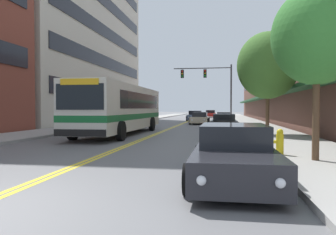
{
  "coord_description": "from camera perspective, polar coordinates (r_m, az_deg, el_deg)",
  "views": [
    {
      "loc": [
        4.05,
        -4.67,
        1.63
      ],
      "look_at": [
        -0.21,
        21.86,
        0.89
      ],
      "focal_mm": 35.0,
      "sensor_mm": 36.0,
      "label": 1
    }
  ],
  "objects": [
    {
      "name": "centre_line",
      "position": [
        41.89,
        3.57,
        -0.65
      ],
      "size": [
        0.34,
        106.0,
        0.01
      ],
      "color": "yellow",
      "rests_on": "ground_plane"
    },
    {
      "name": "car_white_parked_right_mid",
      "position": [
        37.58,
        9.73,
        -0.04
      ],
      "size": [
        2.06,
        4.25,
        1.21
      ],
      "color": "white",
      "rests_on": "ground_plane"
    },
    {
      "name": "street_tree_right_near",
      "position": [
        10.52,
        24.5,
        12.76
      ],
      "size": [
        2.54,
        2.54,
        4.96
      ],
      "color": "brown",
      "rests_on": "sidewalk_right"
    },
    {
      "name": "city_bus",
      "position": [
        21.02,
        -8.1,
        1.78
      ],
      "size": [
        2.86,
        12.36,
        3.01
      ],
      "color": "silver",
      "rests_on": "ground_plane"
    },
    {
      "name": "sidewalk_right",
      "position": [
        41.82,
        13.52,
        -0.6
      ],
      "size": [
        3.52,
        106.0,
        0.14
      ],
      "color": "#9E9B96",
      "rests_on": "ground_plane"
    },
    {
      "name": "car_silver_parked_left_mid",
      "position": [
        36.13,
        -4.41,
        -0.0
      ],
      "size": [
        2.08,
        4.77,
        1.36
      ],
      "color": "#B7B7BC",
      "rests_on": "ground_plane"
    },
    {
      "name": "fire_hydrant",
      "position": [
        11.19,
        18.89,
        -4.01
      ],
      "size": [
        0.32,
        0.24,
        0.83
      ],
      "color": "yellow",
      "rests_on": "sidewalk_right"
    },
    {
      "name": "car_champagne_moving_second",
      "position": [
        34.58,
        5.55,
        -0.17
      ],
      "size": [
        2.0,
        4.83,
        1.25
      ],
      "color": "beige",
      "rests_on": "ground_plane"
    },
    {
      "name": "street_tree_right_mid",
      "position": [
        20.05,
        16.99,
        8.65
      ],
      "size": [
        3.53,
        3.53,
        5.93
      ],
      "color": "brown",
      "rests_on": "sidewalk_right"
    },
    {
      "name": "office_tower_left",
      "position": [
        44.03,
        -18.24,
        17.96
      ],
      "size": [
        12.08,
        29.62,
        28.21
      ],
      "color": "beige",
      "rests_on": "ground_plane"
    },
    {
      "name": "traffic_signal_mast",
      "position": [
        36.94,
        7.51,
        6.24
      ],
      "size": [
        6.48,
        0.38,
        6.49
      ],
      "color": "#47474C",
      "rests_on": "ground_plane"
    },
    {
      "name": "sidewalk_left",
      "position": [
        43.2,
        -6.06,
        -0.5
      ],
      "size": [
        3.52,
        106.0,
        0.14
      ],
      "color": "#9E9B96",
      "rests_on": "ground_plane"
    },
    {
      "name": "car_charcoal_parked_right_foreground",
      "position": [
        7.67,
        11.38,
        -6.3
      ],
      "size": [
        1.97,
        4.93,
        1.26
      ],
      "color": "#232328",
      "rests_on": "ground_plane"
    },
    {
      "name": "street_lamp_left_near",
      "position": [
        15.58,
        -27.1,
        11.7
      ],
      "size": [
        2.25,
        0.28,
        7.36
      ],
      "color": "#47474C",
      "rests_on": "ground_plane"
    },
    {
      "name": "storefront_row_right",
      "position": [
        42.8,
        21.63,
        5.89
      ],
      "size": [
        9.1,
        68.0,
        9.87
      ],
      "color": "brown",
      "rests_on": "ground_plane"
    },
    {
      "name": "car_red_moving_lead",
      "position": [
        60.3,
        7.41,
        0.6
      ],
      "size": [
        2.12,
        4.13,
        1.33
      ],
      "color": "maroon",
      "rests_on": "ground_plane"
    },
    {
      "name": "ground_plane",
      "position": [
        41.89,
        3.57,
        -0.65
      ],
      "size": [
        240.0,
        240.0,
        0.0
      ],
      "primitive_type": "plane",
      "color": "slate"
    },
    {
      "name": "car_slate_blue_moving_third",
      "position": [
        44.23,
        4.73,
        0.26
      ],
      "size": [
        2.09,
        4.74,
        1.33
      ],
      "color": "#475675",
      "rests_on": "ground_plane"
    },
    {
      "name": "car_black_parked_right_far",
      "position": [
        24.75,
        9.72,
        -0.88
      ],
      "size": [
        2.09,
        4.48,
        1.22
      ],
      "color": "black",
      "rests_on": "ground_plane"
    }
  ]
}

